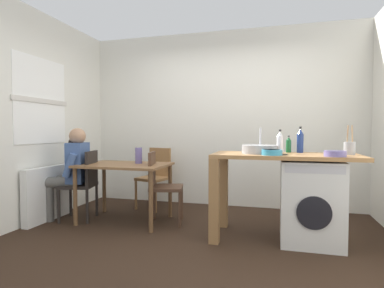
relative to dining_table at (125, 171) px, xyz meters
The scene contains 21 objects.
ground_plane 1.33m from the dining_table, 27.13° to the right, with size 5.46×5.46×0.00m, color black.
wall_back 1.75m from the dining_table, 49.61° to the left, with size 4.60×0.10×2.70m, color silver.
wall_window_side 1.42m from the dining_table, 154.63° to the right, with size 0.12×3.80×2.70m.
radiator 1.05m from the dining_table, 166.76° to the right, with size 0.10×0.80×0.70m, color white.
dining_table is the anchor object (origin of this frame).
chair_person_seat 0.57m from the dining_table, behind, with size 0.48×0.48×0.90m.
chair_opposite 0.50m from the dining_table, ahead, with size 0.48×0.48×0.90m.
chair_spare_by_wall 0.79m from the dining_table, 81.24° to the left, with size 0.49×0.49×0.90m.
seated_person 0.71m from the dining_table, behind, with size 0.55×0.54×1.20m.
kitchen_counter 1.76m from the dining_table, ahead, with size 1.50×0.68×0.92m.
washing_machine 2.24m from the dining_table, ahead, with size 0.60×0.61×0.86m.
sink_basin 1.74m from the dining_table, ahead, with size 0.38×0.38×0.09m, color #9EA0A5.
tap 1.75m from the dining_table, ahead, with size 0.02×0.02×0.28m, color #B2B2B7.
bottle_tall_green 1.96m from the dining_table, ahead, with size 0.07×0.07×0.26m.
bottle_squat_brown 2.04m from the dining_table, ahead, with size 0.06×0.06×0.19m.
bottle_clear_small 2.17m from the dining_table, ahead, with size 0.07×0.07×0.29m.
mixing_bowl 1.90m from the dining_table, 11.76° to the right, with size 0.20×0.20×0.06m.
utensil_crock 2.62m from the dining_table, ahead, with size 0.11×0.11×0.30m.
colander 2.46m from the dining_table, ahead, with size 0.20×0.20×0.06m.
vase 0.27m from the dining_table, 33.69° to the left, with size 0.09×0.09×0.21m, color slate.
scissors 1.95m from the dining_table, ahead, with size 0.15×0.06×0.01m.
Camera 1 is at (0.83, -3.03, 1.16)m, focal length 28.80 mm.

